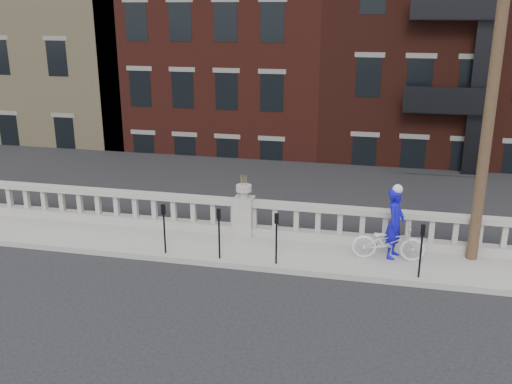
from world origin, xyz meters
TOP-DOWN VIEW (x-y plane):
  - ground at (0.00, 0.00)m, footprint 120.00×120.00m
  - sidewalk at (0.00, 3.00)m, footprint 32.00×2.20m
  - balustrade at (0.00, 3.95)m, footprint 28.00×0.34m
  - planter_pedestal at (0.00, 3.95)m, footprint 0.55×0.55m
  - lower_level at (0.56, 23.04)m, footprint 80.00×44.00m
  - utility_pole at (6.20, 3.60)m, footprint 1.60×0.28m
  - parking_meter_a at (-1.71, 2.15)m, footprint 0.10×0.09m
  - parking_meter_b at (-0.21, 2.15)m, footprint 0.10×0.09m
  - parking_meter_c at (1.29, 2.15)m, footprint 0.10×0.09m
  - parking_meter_d at (4.81, 2.15)m, footprint 0.10×0.09m
  - bicycle at (4.06, 3.06)m, footprint 1.88×0.75m
  - cyclist at (4.19, 3.25)m, footprint 0.63×0.79m

SIDE VIEW (x-z plane):
  - ground at x=0.00m, z-range 0.00..0.00m
  - sidewalk at x=0.00m, z-range 0.00..0.15m
  - bicycle at x=4.06m, z-range 0.15..1.12m
  - balustrade at x=0.00m, z-range 0.13..1.16m
  - planter_pedestal at x=0.00m, z-range -0.05..1.71m
  - parking_meter_a at x=-1.71m, z-range 0.32..1.68m
  - parking_meter_b at x=-0.21m, z-range 0.32..1.68m
  - parking_meter_c at x=1.29m, z-range 0.32..1.68m
  - parking_meter_d at x=4.81m, z-range 0.32..1.68m
  - cyclist at x=4.19m, z-range 0.15..2.03m
  - lower_level at x=0.56m, z-range -7.77..13.03m
  - utility_pole at x=6.20m, z-range 0.24..10.24m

